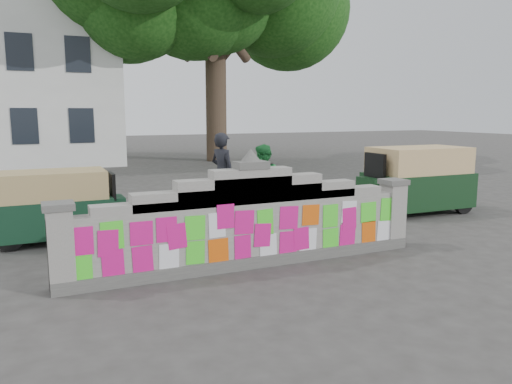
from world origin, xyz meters
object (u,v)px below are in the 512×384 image
(cyclist_rider, at_px, (223,184))
(rickshaw_right, at_px, (416,179))
(cyclist_bike, at_px, (223,200))
(pedestrian, at_px, (263,183))
(rickshaw_left, at_px, (58,205))

(cyclist_rider, relative_size, rickshaw_right, 0.61)
(cyclist_bike, distance_m, pedestrian, 1.06)
(cyclist_rider, height_order, rickshaw_right, cyclist_rider)
(cyclist_rider, distance_m, pedestrian, 0.99)
(cyclist_rider, bearing_deg, rickshaw_right, -122.11)
(cyclist_bike, xyz_separation_m, rickshaw_left, (-3.61, -0.02, 0.19))
(rickshaw_left, relative_size, rickshaw_right, 0.83)
(pedestrian, relative_size, rickshaw_left, 0.71)
(cyclist_bike, xyz_separation_m, cyclist_rider, (-0.00, 0.00, 0.39))
(pedestrian, height_order, rickshaw_right, pedestrian)
(rickshaw_right, bearing_deg, pedestrian, -8.95)
(cyclist_bike, relative_size, cyclist_rider, 1.12)
(rickshaw_right, bearing_deg, cyclist_bike, -8.38)
(pedestrian, bearing_deg, cyclist_rider, -96.95)
(rickshaw_right, bearing_deg, rickshaw_left, -4.22)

